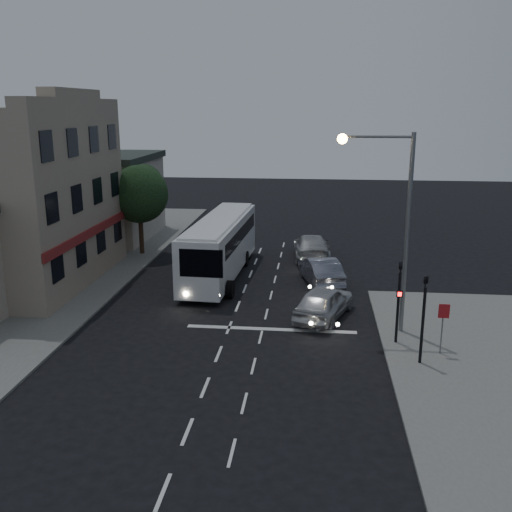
# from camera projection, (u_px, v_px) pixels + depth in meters

# --- Properties ---
(ground) EXTENTS (120.00, 120.00, 0.00)m
(ground) POSITION_uv_depth(u_px,v_px,m) (222.00, 344.00, 25.12)
(ground) COLOR black
(sidewalk_far) EXTENTS (12.00, 50.00, 0.12)m
(sidewalk_far) POSITION_uv_depth(u_px,v_px,m) (30.00, 281.00, 34.12)
(sidewalk_far) COLOR slate
(sidewalk_far) RESTS_ON ground
(road_markings) EXTENTS (8.00, 30.55, 0.01)m
(road_markings) POSITION_uv_depth(u_px,v_px,m) (259.00, 319.00, 28.17)
(road_markings) COLOR silver
(road_markings) RESTS_ON ground
(tour_bus) EXTENTS (3.02, 11.92, 3.63)m
(tour_bus) POSITION_uv_depth(u_px,v_px,m) (220.00, 245.00, 34.86)
(tour_bus) COLOR white
(tour_bus) RESTS_ON ground
(car_suv) EXTENTS (3.41, 5.15, 1.63)m
(car_suv) POSITION_uv_depth(u_px,v_px,m) (324.00, 302.00, 28.12)
(car_suv) COLOR silver
(car_suv) RESTS_ON ground
(car_sedan_a) EXTENTS (2.85, 5.21, 1.63)m
(car_sedan_a) POSITION_uv_depth(u_px,v_px,m) (321.00, 271.00, 33.48)
(car_sedan_a) COLOR slate
(car_sedan_a) RESTS_ON ground
(car_sedan_b) EXTENTS (2.72, 5.89, 1.67)m
(car_sedan_b) POSITION_uv_depth(u_px,v_px,m) (311.00, 247.00, 39.15)
(car_sedan_b) COLOR #ABABAB
(car_sedan_b) RESTS_ON ground
(traffic_signal_main) EXTENTS (0.25, 0.35, 4.10)m
(traffic_signal_main) POSITION_uv_depth(u_px,v_px,m) (399.00, 293.00, 24.49)
(traffic_signal_main) COLOR black
(traffic_signal_main) RESTS_ON sidewalk_near
(traffic_signal_side) EXTENTS (0.18, 0.15, 4.10)m
(traffic_signal_side) POSITION_uv_depth(u_px,v_px,m) (424.00, 309.00, 22.51)
(traffic_signal_side) COLOR black
(traffic_signal_side) RESTS_ON sidewalk_near
(regulatory_sign) EXTENTS (0.45, 0.12, 2.20)m
(regulatory_sign) POSITION_uv_depth(u_px,v_px,m) (443.00, 321.00, 23.55)
(regulatory_sign) COLOR slate
(regulatory_sign) RESTS_ON sidewalk_near
(streetlight) EXTENTS (3.32, 0.44, 9.00)m
(streetlight) POSITION_uv_depth(u_px,v_px,m) (393.00, 211.00, 25.04)
(streetlight) COLOR slate
(streetlight) RESTS_ON sidewalk_near
(main_building) EXTENTS (10.12, 12.00, 11.00)m
(main_building) POSITION_uv_depth(u_px,v_px,m) (5.00, 196.00, 32.92)
(main_building) COLOR tan
(main_building) RESTS_ON sidewalk_far
(low_building_north) EXTENTS (9.40, 9.40, 6.50)m
(low_building_north) POSITION_uv_depth(u_px,v_px,m) (94.00, 195.00, 44.87)
(low_building_north) COLOR beige
(low_building_north) RESTS_ON sidewalk_far
(street_tree) EXTENTS (4.00, 4.00, 6.20)m
(street_tree) POSITION_uv_depth(u_px,v_px,m) (139.00, 191.00, 39.26)
(street_tree) COLOR black
(street_tree) RESTS_ON sidewalk_far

